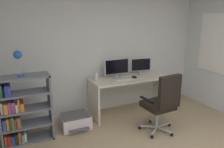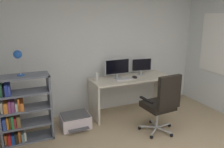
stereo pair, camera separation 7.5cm
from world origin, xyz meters
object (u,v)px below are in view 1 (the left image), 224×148
object	(u,v)px
monitor_main	(117,67)
keyboard	(123,79)
office_chair	(162,102)
printer	(75,121)
computer_mouse	(134,77)
desk	(130,86)
monitor_secondary	(141,65)
bookshelf	(20,112)
desktop_speaker	(96,77)
desk_lamp	(18,57)

from	to	relation	value
monitor_main	keyboard	distance (m)	0.29
office_chair	printer	xyz separation A→B (m)	(-1.29, 0.81, -0.46)
computer_mouse	printer	distance (m)	1.45
desk	monitor_secondary	bearing A→B (deg)	18.53
bookshelf	printer	bearing A→B (deg)	5.79
monitor_main	computer_mouse	size ratio (longest dim) A/B	5.38
desktop_speaker	printer	xyz separation A→B (m)	(-0.51, -0.24, -0.72)
monitor_main	computer_mouse	distance (m)	0.41
desk	keyboard	world-z (taller)	keyboard
keyboard	office_chair	world-z (taller)	office_chair
desk	desk_lamp	xyz separation A→B (m)	(-2.09, -0.28, 0.83)
desk	office_chair	bearing A→B (deg)	-86.85
desktop_speaker	desk_lamp	world-z (taller)	desk_lamp
bookshelf	keyboard	bearing A→B (deg)	5.85
computer_mouse	monitor_main	bearing A→B (deg)	157.49
desk_lamp	monitor_secondary	bearing A→B (deg)	9.11
monitor_main	bookshelf	distance (m)	1.97
keyboard	bookshelf	size ratio (longest dim) A/B	0.31
desk	monitor_main	world-z (taller)	monitor_main
monitor_main	monitor_secondary	distance (m)	0.56
keyboard	printer	distance (m)	1.22
office_chair	monitor_main	bearing A→B (deg)	106.15
office_chair	desk_lamp	world-z (taller)	desk_lamp
keyboard	monitor_main	bearing A→B (deg)	107.96
computer_mouse	office_chair	xyz separation A→B (m)	(-0.00, -0.95, -0.19)
desk	keyboard	xyz separation A→B (m)	(-0.21, -0.08, 0.20)
computer_mouse	desktop_speaker	distance (m)	0.79
office_chair	desk_lamp	xyz separation A→B (m)	(-2.14, 0.72, 0.81)
desktop_speaker	bookshelf	distance (m)	1.49
monitor_main	desk_lamp	world-z (taller)	desk_lamp
office_chair	desk_lamp	bearing A→B (deg)	161.38
bookshelf	printer	world-z (taller)	bookshelf
computer_mouse	bookshelf	size ratio (longest dim) A/B	0.09
office_chair	printer	bearing A→B (deg)	147.83
desk_lamp	printer	xyz separation A→B (m)	(0.85, 0.09, -1.27)
monitor_main	office_chair	distance (m)	1.22
desk	desktop_speaker	size ratio (longest dim) A/B	9.74
printer	desktop_speaker	bearing A→B (deg)	25.32
office_chair	computer_mouse	bearing A→B (deg)	90.00
desk	office_chair	world-z (taller)	office_chair
monitor_secondary	printer	bearing A→B (deg)	-169.28
desk	monitor_main	xyz separation A→B (m)	(-0.26, 0.10, 0.41)
monitor_main	desktop_speaker	size ratio (longest dim) A/B	3.16
monitor_main	office_chair	size ratio (longest dim) A/B	0.50
bookshelf	desk_lamp	bearing A→B (deg)	-0.02
keyboard	desk_lamp	size ratio (longest dim) A/B	0.87
bookshelf	desktop_speaker	bearing A→B (deg)	13.30
office_chair	bookshelf	distance (m)	2.31
printer	desk_lamp	bearing A→B (deg)	-173.84
desk	computer_mouse	size ratio (longest dim) A/B	16.56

